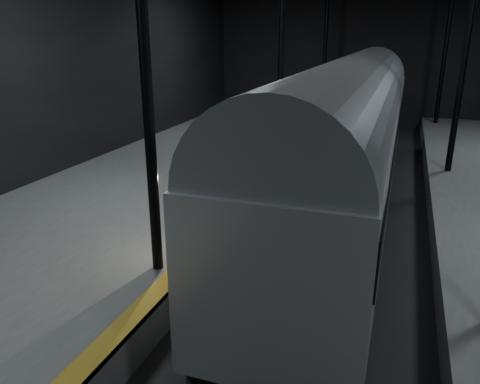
% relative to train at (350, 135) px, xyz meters
% --- Properties ---
extents(ground, '(44.00, 44.00, 0.00)m').
position_rel_train_xyz_m(ground, '(0.00, -3.35, -3.25)').
color(ground, black).
rests_on(ground, ground).
extents(platform_left, '(9.00, 43.80, 1.00)m').
position_rel_train_xyz_m(platform_left, '(-7.50, -3.35, -2.75)').
color(platform_left, '#4B4B48').
rests_on(platform_left, ground).
extents(tactile_strip, '(0.50, 43.80, 0.01)m').
position_rel_train_xyz_m(tactile_strip, '(-3.25, -3.35, -2.24)').
color(tactile_strip, olive).
rests_on(tactile_strip, platform_left).
extents(track, '(2.40, 43.00, 0.24)m').
position_rel_train_xyz_m(track, '(0.00, -3.35, -3.18)').
color(track, '#3F3328').
rests_on(track, ground).
extents(train, '(3.25, 21.77, 5.82)m').
position_rel_train_xyz_m(train, '(0.00, 0.00, 0.00)').
color(train, '#A5A7AD').
rests_on(train, ground).
extents(woman, '(0.74, 0.59, 1.76)m').
position_rel_train_xyz_m(woman, '(-3.80, -3.65, -1.37)').
color(woman, '#947A5A').
rests_on(woman, platform_left).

